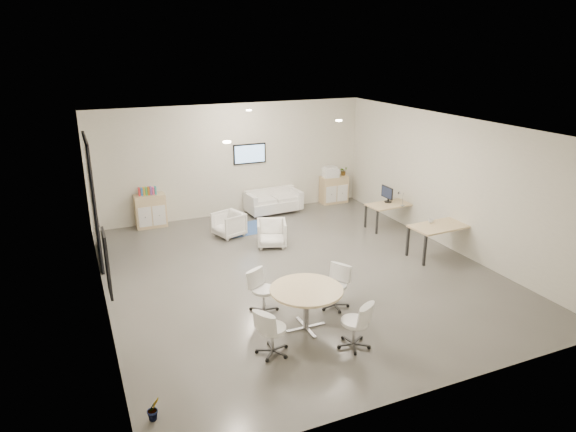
{
  "coord_description": "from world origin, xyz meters",
  "views": [
    {
      "loc": [
        -4.31,
        -9.38,
        4.77
      ],
      "look_at": [
        -0.05,
        0.4,
        1.18
      ],
      "focal_mm": 32.0,
      "sensor_mm": 36.0,
      "label": 1
    }
  ],
  "objects_px": {
    "sideboard_right": "(334,190)",
    "armchair_right": "(272,232)",
    "round_table": "(306,293)",
    "desk_front": "(442,228)",
    "sideboard_left": "(151,211)",
    "loveseat": "(273,202)",
    "armchair_left": "(229,223)",
    "desk_rear": "(391,206)"
  },
  "relations": [
    {
      "from": "sideboard_right",
      "to": "desk_front",
      "type": "relative_size",
      "value": 0.56
    },
    {
      "from": "sideboard_left",
      "to": "loveseat",
      "type": "bearing_deg",
      "value": -2.62
    },
    {
      "from": "loveseat",
      "to": "sideboard_right",
      "type": "bearing_deg",
      "value": 0.43
    },
    {
      "from": "armchair_right",
      "to": "round_table",
      "type": "relative_size",
      "value": 0.56
    },
    {
      "from": "sideboard_left",
      "to": "armchair_right",
      "type": "xyz_separation_m",
      "value": [
        2.5,
        -2.61,
        -0.1
      ]
    },
    {
      "from": "armchair_right",
      "to": "desk_front",
      "type": "relative_size",
      "value": 0.47
    },
    {
      "from": "loveseat",
      "to": "armchair_right",
      "type": "relative_size",
      "value": 2.26
    },
    {
      "from": "sideboard_left",
      "to": "loveseat",
      "type": "xyz_separation_m",
      "value": [
        3.52,
        -0.16,
        -0.13
      ]
    },
    {
      "from": "armchair_right",
      "to": "desk_front",
      "type": "xyz_separation_m",
      "value": [
        3.4,
        -2.17,
        0.34
      ]
    },
    {
      "from": "desk_rear",
      "to": "loveseat",
      "type": "bearing_deg",
      "value": 129.9
    },
    {
      "from": "armchair_left",
      "to": "desk_front",
      "type": "height_order",
      "value": "desk_front"
    },
    {
      "from": "loveseat",
      "to": "desk_rear",
      "type": "height_order",
      "value": "loveseat"
    },
    {
      "from": "sideboard_left",
      "to": "sideboard_right",
      "type": "relative_size",
      "value": 1.07
    },
    {
      "from": "sideboard_right",
      "to": "armchair_right",
      "type": "height_order",
      "value": "sideboard_right"
    },
    {
      "from": "sideboard_right",
      "to": "armchair_left",
      "type": "xyz_separation_m",
      "value": [
        -3.92,
        -1.53,
        -0.07
      ]
    },
    {
      "from": "desk_front",
      "to": "armchair_right",
      "type": "bearing_deg",
      "value": 144.42
    },
    {
      "from": "sideboard_right",
      "to": "armchair_right",
      "type": "distance_m",
      "value": 4.09
    },
    {
      "from": "sideboard_right",
      "to": "armchair_left",
      "type": "height_order",
      "value": "sideboard_right"
    },
    {
      "from": "sideboard_left",
      "to": "armchair_right",
      "type": "height_order",
      "value": "sideboard_left"
    },
    {
      "from": "loveseat",
      "to": "desk_front",
      "type": "bearing_deg",
      "value": -66.72
    },
    {
      "from": "loveseat",
      "to": "desk_front",
      "type": "distance_m",
      "value": 5.21
    },
    {
      "from": "armchair_right",
      "to": "sideboard_left",
      "type": "bearing_deg",
      "value": 153.2
    },
    {
      "from": "armchair_left",
      "to": "round_table",
      "type": "height_order",
      "value": "round_table"
    },
    {
      "from": "round_table",
      "to": "loveseat",
      "type": "bearing_deg",
      "value": 73.18
    },
    {
      "from": "desk_front",
      "to": "round_table",
      "type": "bearing_deg",
      "value": -161.41
    },
    {
      "from": "armchair_left",
      "to": "desk_front",
      "type": "bearing_deg",
      "value": 33.29
    },
    {
      "from": "loveseat",
      "to": "armchair_right",
      "type": "height_order",
      "value": "armchair_right"
    },
    {
      "from": "desk_rear",
      "to": "desk_front",
      "type": "bearing_deg",
      "value": -95.97
    },
    {
      "from": "desk_front",
      "to": "round_table",
      "type": "relative_size",
      "value": 1.2
    },
    {
      "from": "round_table",
      "to": "sideboard_right",
      "type": "bearing_deg",
      "value": 58.06
    },
    {
      "from": "armchair_left",
      "to": "desk_rear",
      "type": "bearing_deg",
      "value": 56.34
    },
    {
      "from": "sideboard_right",
      "to": "armchair_left",
      "type": "distance_m",
      "value": 4.21
    },
    {
      "from": "sideboard_right",
      "to": "desk_front",
      "type": "distance_m",
      "value": 4.8
    },
    {
      "from": "loveseat",
      "to": "desk_front",
      "type": "height_order",
      "value": "desk_front"
    },
    {
      "from": "sideboard_right",
      "to": "round_table",
      "type": "relative_size",
      "value": 0.67
    },
    {
      "from": "sideboard_left",
      "to": "sideboard_right",
      "type": "bearing_deg",
      "value": 0.04
    },
    {
      "from": "desk_front",
      "to": "sideboard_right",
      "type": "bearing_deg",
      "value": 90.0
    },
    {
      "from": "armchair_left",
      "to": "loveseat",
      "type": "bearing_deg",
      "value": 108.77
    },
    {
      "from": "armchair_right",
      "to": "loveseat",
      "type": "bearing_deg",
      "value": 86.92
    },
    {
      "from": "sideboard_right",
      "to": "loveseat",
      "type": "xyz_separation_m",
      "value": [
        -2.13,
        -0.16,
        -0.1
      ]
    },
    {
      "from": "loveseat",
      "to": "round_table",
      "type": "height_order",
      "value": "round_table"
    },
    {
      "from": "sideboard_left",
      "to": "sideboard_right",
      "type": "height_order",
      "value": "sideboard_left"
    }
  ]
}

